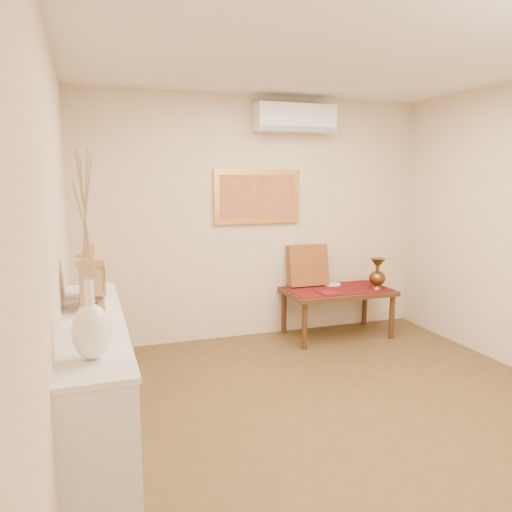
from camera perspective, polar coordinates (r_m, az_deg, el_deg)
name	(u,v)px	position (r m, az deg, el deg)	size (l,w,h in m)	color
floor	(354,422)	(4.01, 11.16, -18.15)	(4.50, 4.50, 0.00)	brown
ceiling	(367,43)	(3.67, 12.56, 22.68)	(4.50, 4.50, 0.00)	white
wall_back	(257,219)	(5.64, 0.07, 4.29)	(4.00, 0.02, 2.70)	beige
wall_left	(57,259)	(3.10, -21.83, -0.35)	(0.02, 4.50, 2.70)	beige
white_vase	(87,258)	(2.38, -18.70, -0.23)	(0.18, 0.18, 0.96)	white
candlestick	(91,322)	(2.70, -18.34, -7.18)	(0.10, 0.10, 0.22)	silver
brass_urn_small	(95,310)	(2.90, -17.90, -5.86)	(0.10, 0.10, 0.24)	brown
table_cloth	(338,289)	(5.77, 9.31, -3.74)	(1.14, 0.59, 0.01)	maroon
brass_urn_tall	(378,270)	(5.81, 13.72, -1.59)	(0.19, 0.19, 0.43)	brown
plate	(332,284)	(5.95, 8.71, -3.22)	(0.20, 0.20, 0.01)	white
menu	(327,292)	(5.53, 8.11, -4.15)	(0.18, 0.25, 0.01)	maroon
cushion	(308,265)	(5.83, 5.95, -1.07)	(0.48, 0.10, 0.48)	maroon
display_ledge	(96,395)	(3.34, -17.83, -14.88)	(0.37, 2.02, 0.98)	white
mantel_clock	(91,281)	(3.40, -18.33, -2.72)	(0.17, 0.36, 0.41)	tan
wooden_chest	(93,279)	(3.72, -18.09, -2.53)	(0.16, 0.21, 0.24)	tan
low_table	(337,295)	(5.78, 9.29, -4.40)	(1.20, 0.70, 0.55)	#482915
painting	(257,196)	(5.60, 0.16, 6.82)	(1.00, 0.06, 0.60)	gold
ac_unit	(295,118)	(5.68, 4.48, 15.40)	(0.90, 0.25, 0.30)	white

